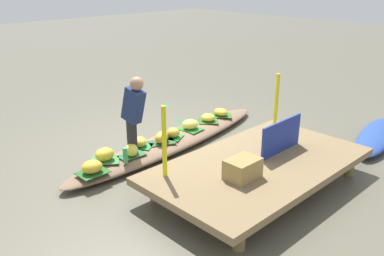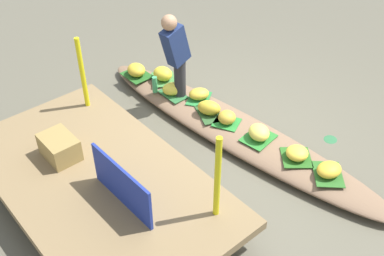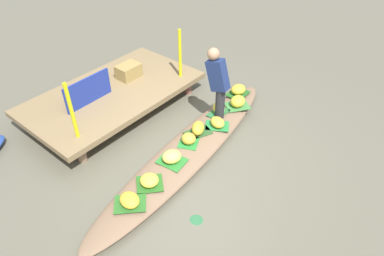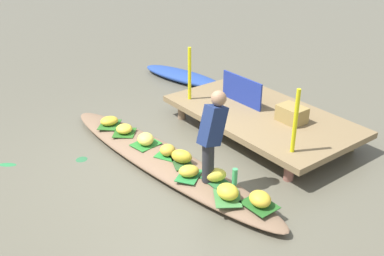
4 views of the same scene
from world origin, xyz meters
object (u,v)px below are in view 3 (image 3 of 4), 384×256
at_px(produce_crate, 129,71).
at_px(water_bottle, 219,99).
at_px(banana_bunch_1, 217,122).
at_px(banana_bunch_8, 198,128).
at_px(market_banner, 88,91).
at_px(vendor_boat, 189,150).
at_px(banana_bunch_4, 172,157).
at_px(banana_bunch_0, 189,139).
at_px(banana_bunch_6, 238,89).
at_px(banana_bunch_7, 130,200).
at_px(banana_bunch_3, 238,101).
at_px(banana_bunch_2, 149,180).
at_px(vendor_person, 218,80).
at_px(banana_bunch_5, 219,109).

bearing_deg(produce_crate, water_bottle, -71.44).
height_order(banana_bunch_1, banana_bunch_8, banana_bunch_8).
bearing_deg(water_bottle, banana_bunch_8, -166.29).
distance_m(water_bottle, market_banner, 2.30).
distance_m(vendor_boat, banana_bunch_4, 0.47).
bearing_deg(banana_bunch_0, banana_bunch_6, 6.77).
height_order(vendor_boat, banana_bunch_4, banana_bunch_4).
bearing_deg(banana_bunch_1, banana_bunch_7, -177.11).
height_order(banana_bunch_3, produce_crate, produce_crate).
relative_size(banana_bunch_2, produce_crate, 0.59).
relative_size(banana_bunch_2, market_banner, 0.28).
bearing_deg(banana_bunch_3, banana_bunch_0, 179.18).
bearing_deg(water_bottle, vendor_boat, -165.86).
height_order(banana_bunch_4, produce_crate, produce_crate).
distance_m(banana_bunch_0, water_bottle, 1.20).
height_order(banana_bunch_0, vendor_person, vendor_person).
xyz_separation_m(vendor_boat, banana_bunch_6, (1.75, 0.25, 0.19)).
height_order(water_bottle, produce_crate, produce_crate).
height_order(banana_bunch_3, banana_bunch_8, banana_bunch_3).
bearing_deg(water_bottle, market_banner, 135.12).
distance_m(banana_bunch_1, banana_bunch_2, 1.66).
relative_size(banana_bunch_7, produce_crate, 0.68).
distance_m(banana_bunch_7, market_banner, 2.32).
bearing_deg(vendor_person, banana_bunch_3, -15.08).
xyz_separation_m(banana_bunch_6, market_banner, (-2.14, 1.67, 0.34)).
distance_m(banana_bunch_4, banana_bunch_6, 2.20).
bearing_deg(vendor_boat, produce_crate, 67.10).
height_order(vendor_person, water_bottle, vendor_person).
relative_size(banana_bunch_1, market_banner, 0.30).
height_order(vendor_boat, vendor_person, vendor_person).
bearing_deg(banana_bunch_7, vendor_boat, 6.15).
height_order(banana_bunch_6, banana_bunch_7, banana_bunch_6).
bearing_deg(banana_bunch_7, banana_bunch_3, 3.64).
relative_size(vendor_boat, banana_bunch_6, 15.37).
xyz_separation_m(banana_bunch_5, banana_bunch_7, (-2.39, -0.31, -0.02)).
relative_size(banana_bunch_6, produce_crate, 0.67).
distance_m(banana_bunch_2, water_bottle, 2.23).
height_order(banana_bunch_2, vendor_person, vendor_person).
bearing_deg(banana_bunch_2, produce_crate, 53.18).
bearing_deg(banana_bunch_5, banana_bunch_0, -173.12).
bearing_deg(banana_bunch_7, vendor_person, 7.55).
relative_size(vendor_boat, banana_bunch_5, 15.58).
xyz_separation_m(vendor_boat, banana_bunch_8, (0.34, 0.09, 0.19)).
height_order(banana_bunch_0, water_bottle, water_bottle).
relative_size(banana_bunch_4, water_bottle, 1.20).
bearing_deg(vendor_boat, banana_bunch_6, 2.53).
bearing_deg(vendor_boat, banana_bunch_7, -179.44).
xyz_separation_m(vendor_boat, banana_bunch_3, (1.40, 0.03, 0.19)).
bearing_deg(banana_bunch_8, banana_bunch_7, -172.02).
relative_size(banana_bunch_3, banana_bunch_7, 1.00).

